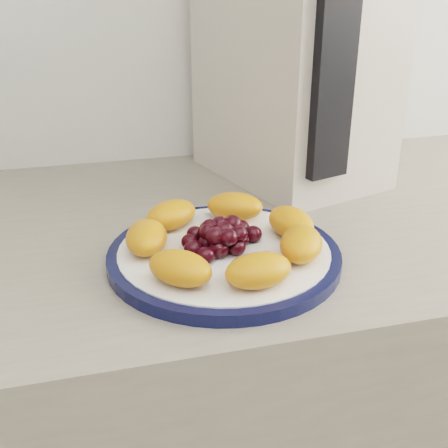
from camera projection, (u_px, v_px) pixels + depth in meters
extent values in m
cylinder|color=#0C1235|center=(224.00, 256.00, 0.68)|extent=(0.28, 0.28, 0.01)
cylinder|color=white|center=(224.00, 255.00, 0.68)|extent=(0.26, 0.26, 0.02)
cube|color=beige|center=(293.00, 64.00, 0.90)|extent=(0.29, 0.34, 0.37)
cube|color=black|center=(333.00, 79.00, 0.75)|extent=(0.07, 0.04, 0.28)
ellipsoid|color=#D06618|center=(291.00, 223.00, 0.70)|extent=(0.06, 0.08, 0.04)
ellipsoid|color=#D06618|center=(235.00, 206.00, 0.75)|extent=(0.09, 0.07, 0.04)
ellipsoid|color=#D06618|center=(171.00, 215.00, 0.72)|extent=(0.09, 0.08, 0.04)
ellipsoid|color=#D06618|center=(147.00, 237.00, 0.66)|extent=(0.06, 0.08, 0.04)
ellipsoid|color=#D06618|center=(180.00, 268.00, 0.60)|extent=(0.09, 0.09, 0.04)
ellipsoid|color=#D06618|center=(258.00, 270.00, 0.59)|extent=(0.08, 0.06, 0.04)
ellipsoid|color=#D06618|center=(301.00, 244.00, 0.65)|extent=(0.08, 0.09, 0.04)
ellipsoid|color=black|center=(224.00, 241.00, 0.67)|extent=(0.02, 0.02, 0.02)
ellipsoid|color=black|center=(241.00, 240.00, 0.68)|extent=(0.02, 0.02, 0.02)
ellipsoid|color=black|center=(229.00, 234.00, 0.69)|extent=(0.02, 0.02, 0.02)
ellipsoid|color=black|center=(212.00, 236.00, 0.69)|extent=(0.02, 0.02, 0.02)
ellipsoid|color=black|center=(207.00, 243.00, 0.67)|extent=(0.02, 0.02, 0.02)
ellipsoid|color=black|center=(219.00, 248.00, 0.65)|extent=(0.02, 0.02, 0.02)
ellipsoid|color=black|center=(237.00, 247.00, 0.66)|extent=(0.02, 0.02, 0.02)
ellipsoid|color=black|center=(253.00, 234.00, 0.69)|extent=(0.02, 0.02, 0.02)
ellipsoid|color=black|center=(241.00, 228.00, 0.70)|extent=(0.02, 0.02, 0.02)
ellipsoid|color=black|center=(224.00, 227.00, 0.71)|extent=(0.02, 0.02, 0.02)
ellipsoid|color=black|center=(208.00, 229.00, 0.70)|extent=(0.02, 0.02, 0.02)
ellipsoid|color=black|center=(195.00, 234.00, 0.69)|extent=(0.02, 0.02, 0.02)
ellipsoid|color=black|center=(190.00, 242.00, 0.67)|extent=(0.02, 0.02, 0.02)
ellipsoid|color=black|center=(193.00, 249.00, 0.65)|extent=(0.02, 0.02, 0.02)
ellipsoid|color=black|center=(206.00, 255.00, 0.64)|extent=(0.02, 0.02, 0.02)
ellipsoid|color=black|center=(224.00, 230.00, 0.67)|extent=(0.02, 0.02, 0.02)
ellipsoid|color=black|center=(232.00, 224.00, 0.68)|extent=(0.02, 0.02, 0.02)
ellipsoid|color=black|center=(220.00, 223.00, 0.68)|extent=(0.02, 0.02, 0.02)
ellipsoid|color=black|center=(210.00, 227.00, 0.67)|extent=(0.02, 0.02, 0.02)
ellipsoid|color=black|center=(208.00, 232.00, 0.66)|extent=(0.02, 0.02, 0.02)
ellipsoid|color=black|center=(215.00, 236.00, 0.65)|extent=(0.02, 0.02, 0.02)
ellipsoid|color=black|center=(228.00, 237.00, 0.65)|extent=(0.02, 0.02, 0.02)
ellipsoid|color=black|center=(239.00, 234.00, 0.66)|extent=(0.02, 0.02, 0.02)
ellipsoid|color=red|center=(242.00, 268.00, 0.61)|extent=(0.03, 0.03, 0.02)
ellipsoid|color=red|center=(265.00, 262.00, 0.62)|extent=(0.04, 0.03, 0.02)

